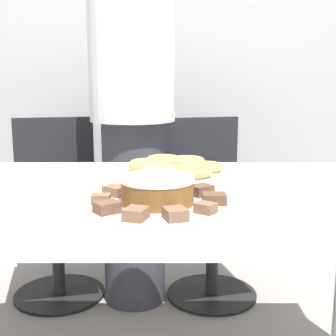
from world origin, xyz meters
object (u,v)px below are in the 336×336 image
(person_standing, at_px, (133,109))
(plate_donuts, at_px, (175,172))
(office_chair_right, at_px, (209,214))
(office_chair_left, at_px, (57,214))
(frosted_cake, at_px, (158,190))
(plate_cake, at_px, (158,205))

(person_standing, relative_size, plate_donuts, 4.87)
(office_chair_right, distance_m, plate_donuts, 0.77)
(office_chair_left, distance_m, frosted_cake, 1.26)
(plate_cake, bearing_deg, frosted_cake, 90.00)
(office_chair_right, distance_m, plate_cake, 1.15)
(plate_cake, distance_m, frosted_cake, 0.04)
(frosted_cake, bearing_deg, office_chair_left, 115.79)
(plate_donuts, relative_size, frosted_cake, 1.93)
(office_chair_right, bearing_deg, frosted_cake, -116.75)
(person_standing, height_order, plate_donuts, person_standing)
(person_standing, bearing_deg, plate_cake, -82.30)
(office_chair_right, relative_size, plate_donuts, 2.40)
(plate_donuts, xyz_separation_m, frosted_cake, (-0.05, -0.41, 0.04))
(person_standing, distance_m, office_chair_right, 0.63)
(plate_cake, height_order, frosted_cake, frosted_cake)
(plate_cake, relative_size, plate_donuts, 1.07)
(plate_donuts, bearing_deg, office_chair_right, 75.17)
(office_chair_left, distance_m, plate_donuts, 0.94)
(frosted_cake, bearing_deg, plate_donuts, 83.14)
(office_chair_left, distance_m, plate_cake, 1.25)
(person_standing, distance_m, office_chair_left, 0.65)
(office_chair_right, xyz_separation_m, plate_cake, (-0.23, -1.08, 0.34))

